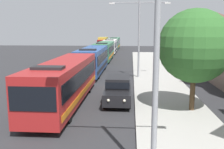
# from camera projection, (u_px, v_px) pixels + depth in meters

# --- Properties ---
(bus_lead) EXTENTS (2.58, 12.18, 3.21)m
(bus_lead) POSITION_uv_depth(u_px,v_px,m) (65.00, 80.00, 17.98)
(bus_lead) COLOR maroon
(bus_lead) RESTS_ON ground_plane
(bus_second_in_line) EXTENTS (2.58, 11.56, 3.21)m
(bus_second_in_line) POSITION_uv_depth(u_px,v_px,m) (93.00, 59.00, 30.71)
(bus_second_in_line) COLOR #284C8C
(bus_second_in_line) RESTS_ON ground_plane
(bus_middle) EXTENTS (2.58, 12.02, 3.21)m
(bus_middle) POSITION_uv_depth(u_px,v_px,m) (104.00, 51.00, 43.57)
(bus_middle) COLOR #33724C
(bus_middle) RESTS_ON ground_plane
(bus_fourth_in_line) EXTENTS (2.58, 10.80, 3.21)m
(bus_fourth_in_line) POSITION_uv_depth(u_px,v_px,m) (111.00, 46.00, 56.73)
(bus_fourth_in_line) COLOR silver
(bus_fourth_in_line) RESTS_ON ground_plane
(bus_rear) EXTENTS (2.58, 11.46, 3.21)m
(bus_rear) POSITION_uv_depth(u_px,v_px,m) (114.00, 43.00, 69.45)
(bus_rear) COLOR #33724C
(bus_rear) RESTS_ON ground_plane
(white_suv) EXTENTS (1.86, 4.95, 1.90)m
(white_suv) POSITION_uv_depth(u_px,v_px,m) (118.00, 88.00, 18.53)
(white_suv) COLOR black
(white_suv) RESTS_ON ground_plane
(box_truck_oncoming) EXTENTS (2.35, 7.03, 3.15)m
(box_truck_oncoming) POSITION_uv_depth(u_px,v_px,m) (103.00, 43.00, 70.92)
(box_truck_oncoming) COLOR maroon
(box_truck_oncoming) RESTS_ON ground_plane
(streetlamp_near) EXTENTS (6.49, 0.28, 8.46)m
(streetlamp_near) POSITION_uv_depth(u_px,v_px,m) (157.00, 25.00, 7.92)
(streetlamp_near) COLOR gray
(streetlamp_near) RESTS_ON sidewalk
(streetlamp_mid) EXTENTS (6.28, 0.28, 8.04)m
(streetlamp_mid) POSITION_uv_depth(u_px,v_px,m) (139.00, 31.00, 26.86)
(streetlamp_mid) COLOR gray
(streetlamp_mid) RESTS_ON sidewalk
(roadside_tree) EXTENTS (4.57, 4.57, 6.36)m
(roadside_tree) POSITION_uv_depth(u_px,v_px,m) (195.00, 46.00, 15.67)
(roadside_tree) COLOR #4C3823
(roadside_tree) RESTS_ON sidewalk
(house_distant_gabled) EXTENTS (7.48, 10.46, 7.74)m
(house_distant_gabled) POSITION_uv_depth(u_px,v_px,m) (213.00, 39.00, 36.08)
(house_distant_gabled) COLOR gray
(house_distant_gabled) RESTS_ON ground_plane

